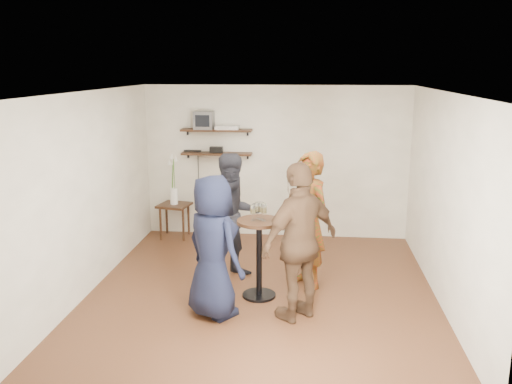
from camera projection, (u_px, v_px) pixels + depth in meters
room at (262, 196)px, 6.85m from camera, size 4.58×5.08×2.68m
shelf_upper at (216, 130)px, 9.13m from camera, size 1.20×0.25×0.04m
shelf_lower at (217, 154)px, 9.22m from camera, size 1.20×0.25×0.04m
crt_monitor at (204, 120)px, 9.11m from camera, size 0.32×0.30×0.30m
dvd_deck at (227, 127)px, 9.10m from camera, size 0.40×0.24×0.06m
radio at (216, 150)px, 9.20m from camera, size 0.22×0.10×0.10m
power_strip at (193, 151)px, 9.30m from camera, size 0.30×0.05×0.03m
side_table at (174, 210)px, 9.32m from camera, size 0.59×0.59×0.59m
vase_lilies at (174, 188)px, 9.23m from camera, size 0.19×0.19×0.91m
drinks_table at (259, 248)px, 6.86m from camera, size 0.56×0.56×1.03m
wine_glass_fl at (253, 210)px, 6.73m from camera, size 0.07×0.07×0.20m
wine_glass_fr at (264, 209)px, 6.70m from camera, size 0.07×0.07×0.22m
wine_glass_bl at (258, 208)px, 6.79m from camera, size 0.07×0.07×0.21m
wine_glass_br at (261, 208)px, 6.76m from camera, size 0.07×0.07×0.22m
person_plaid at (309, 220)px, 7.17m from camera, size 0.75×0.80×1.83m
person_dark at (234, 217)px, 7.46m from camera, size 1.08×1.02×1.76m
person_navy at (213, 247)px, 6.29m from camera, size 0.99×0.95×1.70m
person_brown at (300, 242)px, 6.21m from camera, size 1.10×1.09×1.87m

